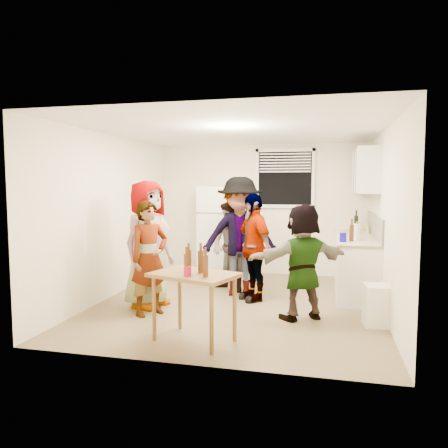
% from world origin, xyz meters
% --- Properties ---
extents(room, '(4.00, 4.50, 2.50)m').
position_xyz_m(room, '(0.00, 0.00, 0.00)').
color(room, white).
rests_on(room, ground).
extents(window, '(1.12, 0.10, 1.06)m').
position_xyz_m(window, '(0.45, 2.21, 1.85)').
color(window, white).
rests_on(window, room).
extents(refrigerator, '(0.70, 0.70, 1.70)m').
position_xyz_m(refrigerator, '(-0.75, 1.88, 0.85)').
color(refrigerator, white).
rests_on(refrigerator, ground).
extents(counter_lower, '(0.60, 2.20, 0.86)m').
position_xyz_m(counter_lower, '(1.70, 1.15, 0.43)').
color(counter_lower, white).
rests_on(counter_lower, ground).
extents(countertop, '(0.64, 2.22, 0.04)m').
position_xyz_m(countertop, '(1.70, 1.15, 0.88)').
color(countertop, beige).
rests_on(countertop, counter_lower).
extents(backsplash, '(0.03, 2.20, 0.36)m').
position_xyz_m(backsplash, '(1.99, 1.15, 1.08)').
color(backsplash, '#B5B1A6').
rests_on(backsplash, countertop).
extents(upper_cabinets, '(0.34, 1.60, 0.70)m').
position_xyz_m(upper_cabinets, '(1.83, 1.35, 1.95)').
color(upper_cabinets, white).
rests_on(upper_cabinets, room).
extents(kettle, '(0.27, 0.25, 0.18)m').
position_xyz_m(kettle, '(1.65, 1.25, 0.90)').
color(kettle, silver).
rests_on(kettle, countertop).
extents(paper_towel, '(0.11, 0.11, 0.24)m').
position_xyz_m(paper_towel, '(1.68, 0.72, 0.90)').
color(paper_towel, white).
rests_on(paper_towel, countertop).
extents(wine_bottle, '(0.07, 0.07, 0.28)m').
position_xyz_m(wine_bottle, '(1.75, 1.97, 0.90)').
color(wine_bottle, black).
rests_on(wine_bottle, countertop).
extents(beer_bottle_counter, '(0.06, 0.06, 0.24)m').
position_xyz_m(beer_bottle_counter, '(1.60, 0.54, 0.90)').
color(beer_bottle_counter, '#47230C').
rests_on(beer_bottle_counter, countertop).
extents(blue_cup, '(0.10, 0.10, 0.13)m').
position_xyz_m(blue_cup, '(1.47, 0.42, 0.90)').
color(blue_cup, '#0E08B3').
rests_on(blue_cup, countertop).
extents(picture_frame, '(0.02, 0.19, 0.16)m').
position_xyz_m(picture_frame, '(1.92, 1.70, 0.98)').
color(picture_frame, '#E7E645').
rests_on(picture_frame, countertop).
extents(trash_bin, '(0.38, 0.38, 0.51)m').
position_xyz_m(trash_bin, '(1.88, -0.58, 0.25)').
color(trash_bin, white).
rests_on(trash_bin, ground).
extents(serving_table, '(1.05, 0.86, 0.77)m').
position_xyz_m(serving_table, '(-0.17, -1.61, 0.00)').
color(serving_table, brown).
rests_on(serving_table, ground).
extents(beer_bottle_table, '(0.06, 0.06, 0.25)m').
position_xyz_m(beer_bottle_table, '(-0.11, -1.59, 0.77)').
color(beer_bottle_table, '#47230C').
rests_on(beer_bottle_table, serving_table).
extents(red_cup, '(0.08, 0.08, 0.11)m').
position_xyz_m(red_cup, '(-0.20, -1.78, 0.77)').
color(red_cup, '#A6132E').
rests_on(red_cup, serving_table).
extents(guest_grey, '(1.98, 1.39, 0.57)m').
position_xyz_m(guest_grey, '(-1.23, -0.42, 0.00)').
color(guest_grey, gray).
rests_on(guest_grey, ground).
extents(guest_stripe, '(1.56, 1.33, 0.36)m').
position_xyz_m(guest_stripe, '(-1.05, -0.79, 0.00)').
color(guest_stripe, '#141933').
rests_on(guest_stripe, ground).
extents(guest_back_left, '(1.32, 1.63, 0.56)m').
position_xyz_m(guest_back_left, '(-0.26, 0.70, 0.00)').
color(guest_back_left, brown).
rests_on(guest_back_left, ground).
extents(guest_back_right, '(1.55, 2.06, 0.69)m').
position_xyz_m(guest_back_right, '(-0.08, 0.51, 0.00)').
color(guest_back_right, '#46464B').
rests_on(guest_back_right, ground).
extents(guest_black, '(1.85, 1.72, 0.39)m').
position_xyz_m(guest_black, '(0.17, 0.25, 0.00)').
color(guest_black, black).
rests_on(guest_black, ground).
extents(guest_orange, '(1.98, 2.01, 0.44)m').
position_xyz_m(guest_orange, '(0.94, -0.52, 0.00)').
color(guest_orange, '#E08056').
rests_on(guest_orange, ground).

